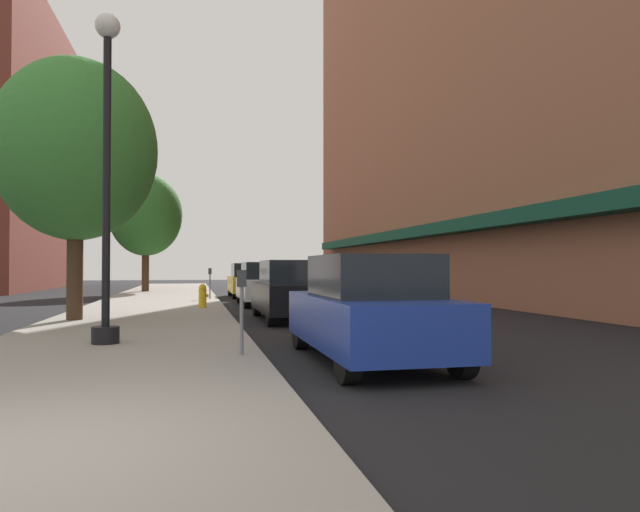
% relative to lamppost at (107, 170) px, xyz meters
% --- Properties ---
extents(ground_plane, '(90.00, 90.00, 0.00)m').
position_rel_lamppost_xyz_m(ground_plane, '(4.20, 11.82, -3.20)').
color(ground_plane, black).
extents(sidewalk_slab, '(4.80, 50.00, 0.12)m').
position_rel_lamppost_xyz_m(sidewalk_slab, '(0.20, 12.82, -3.14)').
color(sidewalk_slab, gray).
rests_on(sidewalk_slab, ground).
extents(building_right_brick, '(6.80, 40.00, 28.90)m').
position_rel_lamppost_xyz_m(building_right_brick, '(15.19, 15.82, 11.22)').
color(building_right_brick, '#9E6047').
rests_on(building_right_brick, ground).
extents(building_far_background, '(6.80, 18.00, 18.86)m').
position_rel_lamppost_xyz_m(building_far_background, '(-10.82, 30.82, 6.21)').
color(building_far_background, brown).
rests_on(building_far_background, ground).
extents(lamppost, '(0.48, 0.48, 5.90)m').
position_rel_lamppost_xyz_m(lamppost, '(0.00, 0.00, 0.00)').
color(lamppost, black).
rests_on(lamppost, sidewalk_slab).
extents(fire_hydrant, '(0.33, 0.26, 0.79)m').
position_rel_lamppost_xyz_m(fire_hydrant, '(1.84, 8.78, -2.68)').
color(fire_hydrant, gold).
rests_on(fire_hydrant, sidewalk_slab).
extents(parking_meter_near, '(0.14, 0.09, 1.31)m').
position_rel_lamppost_xyz_m(parking_meter_near, '(2.25, -1.86, -2.25)').
color(parking_meter_near, slate).
rests_on(parking_meter_near, sidewalk_slab).
extents(parking_meter_far, '(0.14, 0.09, 1.31)m').
position_rel_lamppost_xyz_m(parking_meter_far, '(2.25, 14.34, -2.25)').
color(parking_meter_far, slate).
rests_on(parking_meter_far, sidewalk_slab).
extents(tree_near, '(4.01, 4.01, 6.60)m').
position_rel_lamppost_xyz_m(tree_near, '(-1.07, 22.71, 1.20)').
color(tree_near, '#422D1E').
rests_on(tree_near, sidewalk_slab).
extents(tree_mid, '(4.10, 4.10, 6.76)m').
position_rel_lamppost_xyz_m(tree_mid, '(-1.46, 5.02, 1.30)').
color(tree_mid, '#422D1E').
rests_on(tree_mid, sidewalk_slab).
extents(car_blue, '(1.80, 4.30, 1.66)m').
position_rel_lamppost_xyz_m(car_blue, '(4.20, -2.22, -2.39)').
color(car_blue, black).
rests_on(car_blue, ground).
extents(car_black, '(1.80, 4.30, 1.66)m').
position_rel_lamppost_xyz_m(car_black, '(4.20, 4.94, -2.39)').
color(car_black, black).
rests_on(car_black, ground).
extents(car_white, '(1.80, 4.30, 1.66)m').
position_rel_lamppost_xyz_m(car_white, '(4.20, 11.31, -2.39)').
color(car_white, black).
rests_on(car_white, ground).
extents(car_yellow, '(1.80, 4.30, 1.66)m').
position_rel_lamppost_xyz_m(car_yellow, '(4.20, 17.40, -2.39)').
color(car_yellow, black).
rests_on(car_yellow, ground).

